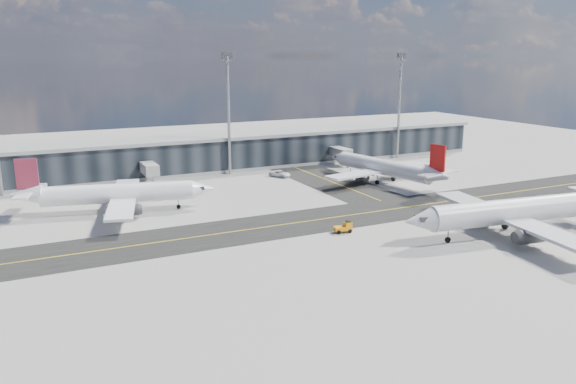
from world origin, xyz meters
The scene contains 9 objects.
ground centered at (0.00, 0.00, 0.00)m, with size 300.00×300.00×0.00m, color gray.
taxiway_lanes centered at (3.91, 10.74, 0.01)m, with size 180.00×63.00×0.03m.
terminal_concourse centered at (0.04, 54.93, 4.09)m, with size 152.00×19.80×8.80m.
floodlight_masts centered at (0.00, 48.00, 15.61)m, with size 102.50×0.70×28.90m.
airliner_af centered at (-30.83, 24.53, 3.52)m, with size 35.65×30.63×10.65m.
airliner_redtail centered at (28.38, 23.65, 3.47)m, with size 30.27×35.28×10.50m.
airliner_near centered at (24.98, -17.34, 3.97)m, with size 40.55×34.68×12.01m.
baggage_tug centered at (0.70, -4.31, 0.90)m, with size 3.09×1.96×1.80m.
service_van centered at (9.64, 39.67, 0.75)m, with size 2.50×5.42×1.51m, color white.
Camera 1 is at (-45.87, -79.11, 28.11)m, focal length 35.00 mm.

